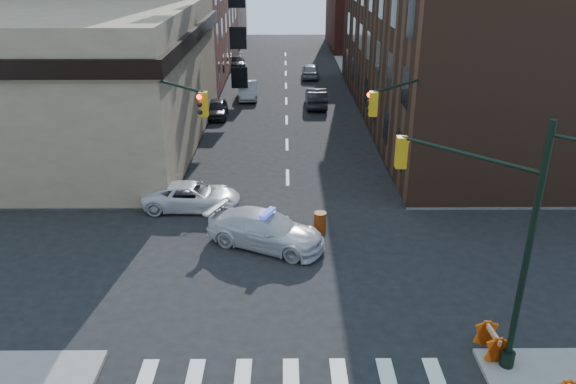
{
  "coord_description": "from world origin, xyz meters",
  "views": [
    {
      "loc": [
        -0.19,
        -20.33,
        12.19
      ],
      "look_at": [
        -0.03,
        2.78,
        2.2
      ],
      "focal_mm": 35.0,
      "sensor_mm": 36.0,
      "label": 1
    }
  ],
  "objects_px": {
    "pedestrian_a": "(84,188)",
    "parked_car_enear": "(316,97)",
    "police_car": "(266,230)",
    "barrel_bank": "(180,201)",
    "barricade_nw_a": "(169,182)",
    "barricade_se_a": "(491,342)",
    "parked_car_wnear": "(217,109)",
    "pickup": "(192,196)",
    "pedestrian_b": "(66,178)",
    "parked_car_wfar": "(248,90)",
    "barrel_road": "(320,223)"
  },
  "relations": [
    {
      "from": "pedestrian_a",
      "to": "parked_car_enear",
      "type": "bearing_deg",
      "value": 79.3
    },
    {
      "from": "police_car",
      "to": "pickup",
      "type": "relative_size",
      "value": 1.1
    },
    {
      "from": "parked_car_enear",
      "to": "pickup",
      "type": "bearing_deg",
      "value": 69.68
    },
    {
      "from": "barricade_nw_a",
      "to": "barrel_road",
      "type": "bearing_deg",
      "value": -32.09
    },
    {
      "from": "parked_car_enear",
      "to": "barricade_nw_a",
      "type": "height_order",
      "value": "parked_car_enear"
    },
    {
      "from": "barrel_road",
      "to": "barrel_bank",
      "type": "relative_size",
      "value": 1.1
    },
    {
      "from": "barricade_nw_a",
      "to": "barrel_bank",
      "type": "bearing_deg",
      "value": -66.6
    },
    {
      "from": "barrel_road",
      "to": "barricade_se_a",
      "type": "height_order",
      "value": "barrel_road"
    },
    {
      "from": "parked_car_wfar",
      "to": "barrel_bank",
      "type": "bearing_deg",
      "value": -98.59
    },
    {
      "from": "pedestrian_a",
      "to": "barricade_nw_a",
      "type": "height_order",
      "value": "pedestrian_a"
    },
    {
      "from": "pedestrian_a",
      "to": "barrel_road",
      "type": "height_order",
      "value": "pedestrian_a"
    },
    {
      "from": "parked_car_wnear",
      "to": "barrel_bank",
      "type": "distance_m",
      "value": 17.18
    },
    {
      "from": "barricade_se_a",
      "to": "barrel_road",
      "type": "bearing_deg",
      "value": 25.1
    },
    {
      "from": "pickup",
      "to": "barrel_road",
      "type": "bearing_deg",
      "value": -111.86
    },
    {
      "from": "police_car",
      "to": "parked_car_wnear",
      "type": "bearing_deg",
      "value": 36.8
    },
    {
      "from": "barricade_se_a",
      "to": "barricade_nw_a",
      "type": "relative_size",
      "value": 1.05
    },
    {
      "from": "parked_car_wfar",
      "to": "barricade_nw_a",
      "type": "bearing_deg",
      "value": -101.86
    },
    {
      "from": "barrel_bank",
      "to": "parked_car_wnear",
      "type": "bearing_deg",
      "value": 90.0
    },
    {
      "from": "police_car",
      "to": "barrel_bank",
      "type": "relative_size",
      "value": 5.76
    },
    {
      "from": "parked_car_wnear",
      "to": "barrel_bank",
      "type": "xyz_separation_m",
      "value": [
        0.0,
        -17.18,
        -0.22
      ]
    },
    {
      "from": "parked_car_wfar",
      "to": "pedestrian_a",
      "type": "distance_m",
      "value": 23.93
    },
    {
      "from": "pedestrian_b",
      "to": "parked_car_enear",
      "type": "bearing_deg",
      "value": 36.92
    },
    {
      "from": "police_car",
      "to": "pickup",
      "type": "distance_m",
      "value": 5.55
    },
    {
      "from": "pedestrian_a",
      "to": "parked_car_wnear",
      "type": "bearing_deg",
      "value": 95.84
    },
    {
      "from": "barricade_nw_a",
      "to": "parked_car_wfar",
      "type": "bearing_deg",
      "value": 81.27
    },
    {
      "from": "pickup",
      "to": "pedestrian_a",
      "type": "bearing_deg",
      "value": 89.37
    },
    {
      "from": "pickup",
      "to": "pedestrian_b",
      "type": "distance_m",
      "value": 7.25
    },
    {
      "from": "police_car",
      "to": "parked_car_enear",
      "type": "relative_size",
      "value": 1.13
    },
    {
      "from": "barrel_bank",
      "to": "barricade_nw_a",
      "type": "distance_m",
      "value": 2.49
    },
    {
      "from": "pedestrian_a",
      "to": "barricade_se_a",
      "type": "bearing_deg",
      "value": -12.66
    },
    {
      "from": "parked_car_wfar",
      "to": "barrel_bank",
      "type": "xyz_separation_m",
      "value": [
        -2.1,
        -23.16,
        -0.28
      ]
    },
    {
      "from": "pedestrian_a",
      "to": "barricade_se_a",
      "type": "distance_m",
      "value": 20.55
    },
    {
      "from": "barrel_bank",
      "to": "pedestrian_a",
      "type": "bearing_deg",
      "value": 176.75
    },
    {
      "from": "parked_car_enear",
      "to": "pedestrian_a",
      "type": "relative_size",
      "value": 2.63
    },
    {
      "from": "police_car",
      "to": "barrel_bank",
      "type": "bearing_deg",
      "value": 73.82
    },
    {
      "from": "pedestrian_b",
      "to": "parked_car_wnear",
      "type": "bearing_deg",
      "value": 52.17
    },
    {
      "from": "pedestrian_a",
      "to": "barricade_nw_a",
      "type": "relative_size",
      "value": 1.65
    },
    {
      "from": "parked_car_enear",
      "to": "pedestrian_a",
      "type": "distance_m",
      "value": 23.87
    },
    {
      "from": "barricade_se_a",
      "to": "barricade_nw_a",
      "type": "bearing_deg",
      "value": 38.78
    },
    {
      "from": "parked_car_wnear",
      "to": "pickup",
      "type": "bearing_deg",
      "value": -90.28
    },
    {
      "from": "parked_car_wfar",
      "to": "pedestrian_b",
      "type": "bearing_deg",
      "value": -115.23
    },
    {
      "from": "pickup",
      "to": "parked_car_wfar",
      "type": "relative_size",
      "value": 1.07
    },
    {
      "from": "parked_car_wnear",
      "to": "pedestrian_b",
      "type": "xyz_separation_m",
      "value": [
        -6.4,
        -15.25,
        0.27
      ]
    },
    {
      "from": "parked_car_wnear",
      "to": "pedestrian_b",
      "type": "distance_m",
      "value": 16.54
    },
    {
      "from": "pickup",
      "to": "parked_car_enear",
      "type": "bearing_deg",
      "value": -18.59
    },
    {
      "from": "barrel_bank",
      "to": "barricade_se_a",
      "type": "height_order",
      "value": "barricade_se_a"
    },
    {
      "from": "pickup",
      "to": "barrel_bank",
      "type": "distance_m",
      "value": 0.65
    },
    {
      "from": "pickup",
      "to": "barricade_se_a",
      "type": "relative_size",
      "value": 4.24
    },
    {
      "from": "pickup",
      "to": "barricade_nw_a",
      "type": "bearing_deg",
      "value": 37.61
    },
    {
      "from": "police_car",
      "to": "parked_car_wnear",
      "type": "relative_size",
      "value": 1.34
    }
  ]
}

